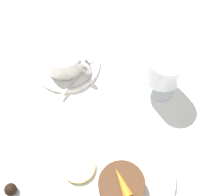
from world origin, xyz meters
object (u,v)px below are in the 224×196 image
(dinner_plate, at_px, (109,175))
(wine_glass, at_px, (167,70))
(dessert_cake, at_px, (121,186))
(coffee_cup, at_px, (64,57))

(dinner_plate, distance_m, wine_glass, 0.22)
(dinner_plate, height_order, dessert_cake, dessert_cake)
(dinner_plate, distance_m, dessert_cake, 0.04)
(coffee_cup, height_order, dessert_cake, coffee_cup)
(dessert_cake, bearing_deg, dinner_plate, 164.28)
(dessert_cake, bearing_deg, wine_glass, 99.65)
(dinner_plate, xyz_separation_m, wine_glass, (-0.01, 0.21, 0.07))
(dinner_plate, xyz_separation_m, coffee_cup, (-0.21, 0.15, 0.03))
(coffee_cup, bearing_deg, dessert_cake, -33.66)
(wine_glass, distance_m, dessert_cake, 0.23)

